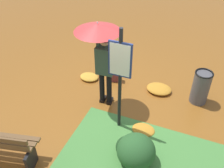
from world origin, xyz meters
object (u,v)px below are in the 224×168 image
at_px(person_with_umbrella, 101,45).
at_px(handbag, 116,77).
at_px(info_sign_post, 120,71).
at_px(trash_bin, 201,87).

xyz_separation_m(person_with_umbrella, handbag, (0.00, -0.90, -1.42)).
xyz_separation_m(person_with_umbrella, info_sign_post, (-0.65, 0.61, -0.11)).
height_order(person_with_umbrella, trash_bin, person_with_umbrella).
height_order(handbag, trash_bin, trash_bin).
bearing_deg(handbag, trash_bin, 179.71).
bearing_deg(info_sign_post, person_with_umbrella, -43.23).
bearing_deg(person_with_umbrella, info_sign_post, 136.77).
bearing_deg(info_sign_post, trash_bin, -134.24).
xyz_separation_m(info_sign_post, trash_bin, (-1.46, -1.50, -1.03)).
distance_m(person_with_umbrella, info_sign_post, 0.90).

